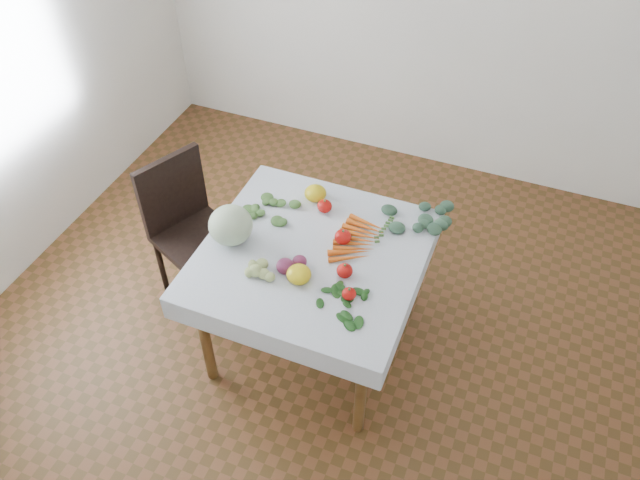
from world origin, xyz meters
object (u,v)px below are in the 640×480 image
(heirloom_back, at_px, (315,193))
(carrot_bunch, at_px, (357,239))
(chair, at_px, (187,221))
(cabbage, at_px, (231,225))
(table, at_px, (312,266))

(heirloom_back, height_order, carrot_bunch, heirloom_back)
(chair, height_order, carrot_bunch, chair)
(cabbage, bearing_deg, carrot_bunch, 20.43)
(heirloom_back, bearing_deg, carrot_bunch, -35.29)
(chair, relative_size, heirloom_back, 7.64)
(chair, bearing_deg, cabbage, -26.53)
(table, height_order, cabbage, cabbage)
(table, relative_size, carrot_bunch, 2.61)
(cabbage, relative_size, carrot_bunch, 0.60)
(heirloom_back, bearing_deg, table, -70.34)
(carrot_bunch, bearing_deg, table, -139.83)
(table, relative_size, heirloom_back, 8.08)
(cabbage, distance_m, heirloom_back, 0.55)
(carrot_bunch, bearing_deg, cabbage, -159.57)
(table, distance_m, carrot_bunch, 0.28)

